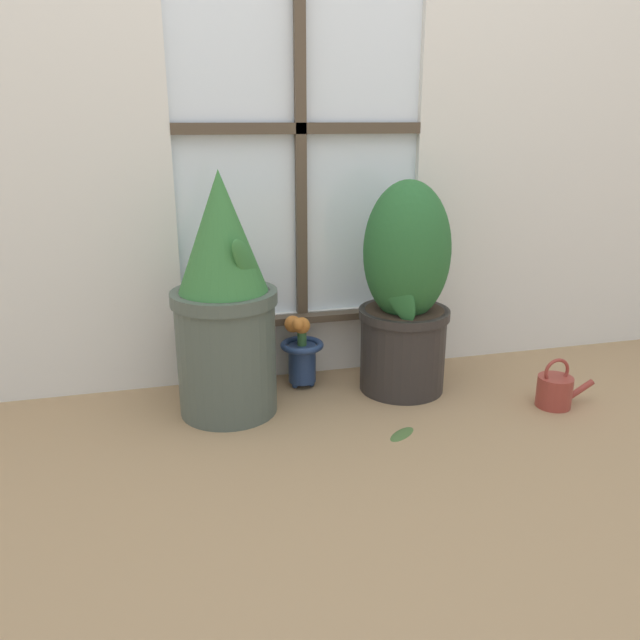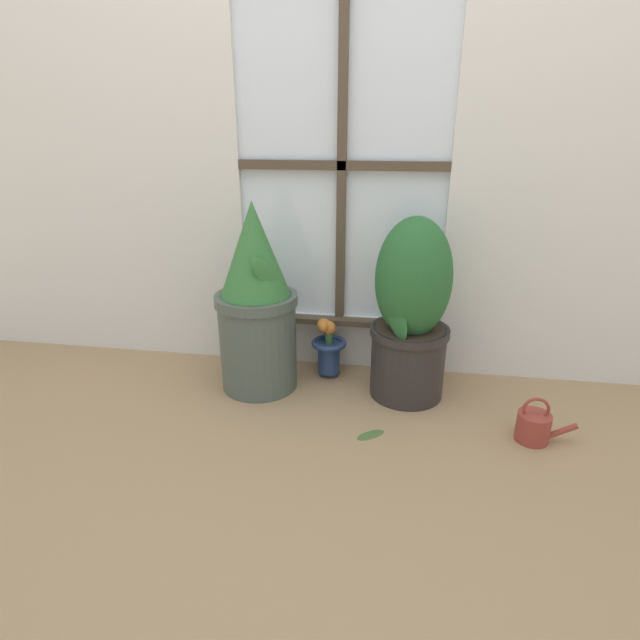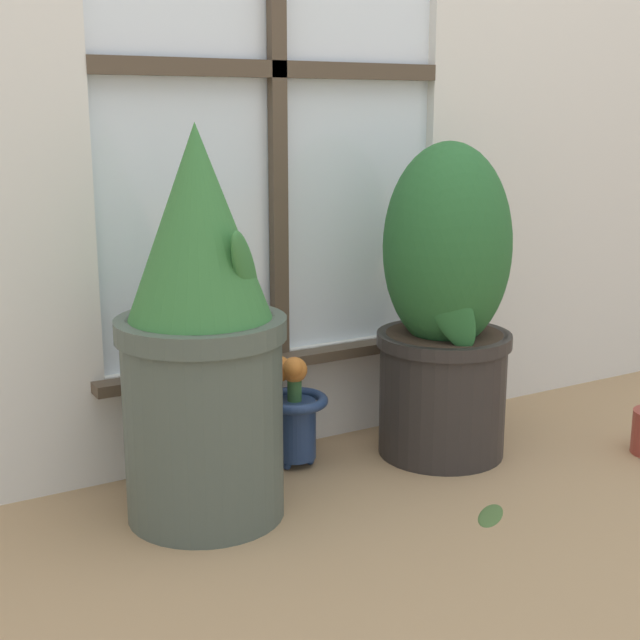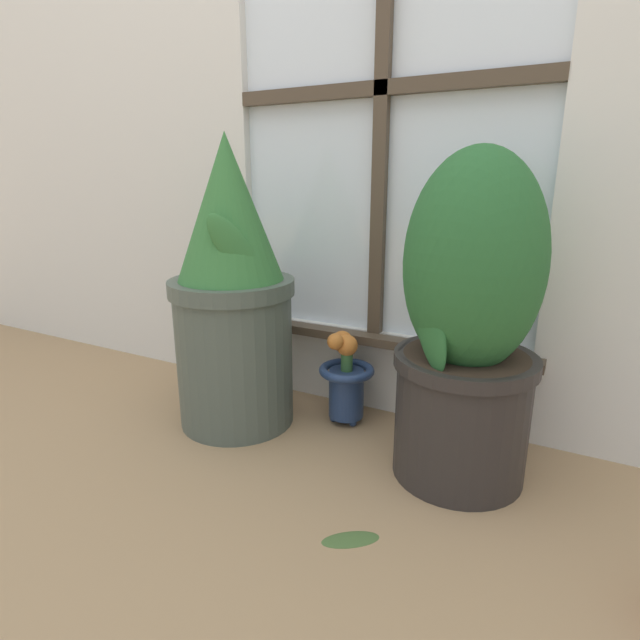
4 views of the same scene
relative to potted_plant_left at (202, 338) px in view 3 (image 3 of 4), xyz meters
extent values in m
plane|color=tan|center=(0.30, -0.38, -0.36)|extent=(10.00, 10.00, 0.00)
cube|color=silver|center=(0.30, 0.27, -0.24)|extent=(0.83, 0.05, 0.23)
cube|color=white|center=(0.30, 0.28, 0.50)|extent=(0.83, 0.02, 1.26)
cube|color=#4C3D2D|center=(0.30, 0.25, 0.50)|extent=(0.04, 0.02, 1.26)
cube|color=#4C3D2D|center=(0.30, 0.25, 0.50)|extent=(0.83, 0.02, 0.04)
cube|color=#4C3D2D|center=(0.30, 0.22, -0.14)|extent=(0.89, 0.06, 0.02)
cylinder|color=#4C564C|center=(0.00, 0.00, -0.16)|extent=(0.30, 0.30, 0.40)
cylinder|color=#4C564C|center=(0.00, 0.00, 0.02)|extent=(0.32, 0.32, 0.04)
cylinder|color=#38281E|center=(0.00, 0.00, 0.03)|extent=(0.28, 0.28, 0.01)
cone|color=#387538|center=(0.00, 0.00, 0.22)|extent=(0.27, 0.27, 0.36)
ellipsoid|color=#387538|center=(0.06, -0.06, 0.13)|extent=(0.14, 0.14, 0.20)
cylinder|color=#2D2826|center=(0.60, 0.02, -0.21)|extent=(0.29, 0.29, 0.29)
cylinder|color=#2D2826|center=(0.60, 0.02, -0.08)|extent=(0.30, 0.30, 0.03)
cylinder|color=#38281E|center=(0.60, 0.02, -0.08)|extent=(0.26, 0.26, 0.01)
ellipsoid|color=#28602D|center=(0.60, 0.02, 0.12)|extent=(0.28, 0.28, 0.46)
ellipsoid|color=#28602D|center=(0.53, -0.06, 0.04)|extent=(0.16, 0.14, 0.26)
sphere|color=navy|center=(0.27, 0.16, -0.35)|extent=(0.02, 0.02, 0.02)
sphere|color=navy|center=(0.24, 0.11, -0.35)|extent=(0.02, 0.02, 0.02)
sphere|color=navy|center=(0.30, 0.11, -0.35)|extent=(0.02, 0.02, 0.02)
cylinder|color=navy|center=(0.27, 0.13, -0.27)|extent=(0.09, 0.09, 0.13)
torus|color=navy|center=(0.27, 0.13, -0.21)|extent=(0.15, 0.15, 0.02)
cylinder|color=#386633|center=(0.27, 0.13, -0.17)|extent=(0.03, 0.03, 0.07)
sphere|color=orange|center=(0.27, 0.13, -0.14)|extent=(0.06, 0.06, 0.06)
sphere|color=orange|center=(0.24, 0.15, -0.14)|extent=(0.06, 0.06, 0.06)
sphere|color=orange|center=(0.25, 0.10, -0.12)|extent=(0.04, 0.04, 0.04)
ellipsoid|color=#476633|center=(0.48, -0.29, -0.35)|extent=(0.11, 0.10, 0.01)
camera|label=1|loc=(-0.17, -1.83, 0.53)|focal=35.00mm
camera|label=2|loc=(0.53, -1.77, 0.66)|focal=28.00mm
camera|label=3|loc=(-0.62, -1.51, 0.42)|focal=50.00mm
camera|label=4|loc=(0.79, -1.00, 0.29)|focal=28.00mm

